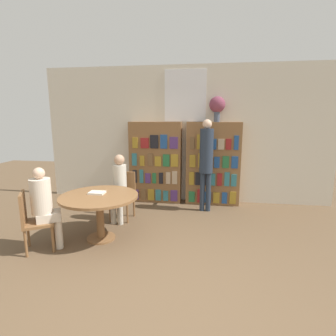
{
  "coord_description": "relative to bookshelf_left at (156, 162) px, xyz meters",
  "views": [
    {
      "loc": [
        0.48,
        -2.38,
        1.9
      ],
      "look_at": [
        -0.15,
        1.91,
        1.05
      ],
      "focal_mm": 28.0,
      "sensor_mm": 36.0,
      "label": 1
    }
  ],
  "objects": [
    {
      "name": "seated_reader_left",
      "position": [
        -0.43,
        -1.28,
        -0.2
      ],
      "size": [
        0.27,
        0.37,
        1.24
      ],
      "rotation": [
        0.0,
        0.0,
        -3.23
      ],
      "color": "beige",
      "rests_on": "ground_plane"
    },
    {
      "name": "chair_near_camera",
      "position": [
        -1.3,
        -2.51,
        -0.41
      ],
      "size": [
        0.55,
        0.55,
        0.88
      ],
      "rotation": [
        0.0,
        0.0,
        -1.03
      ],
      "color": "brown",
      "rests_on": "ground_plane"
    },
    {
      "name": "wall_back",
      "position": [
        0.63,
        0.19,
        0.61
      ],
      "size": [
        6.4,
        0.07,
        3.0
      ],
      "color": "beige",
      "rests_on": "ground_plane"
    },
    {
      "name": "bookshelf_right",
      "position": [
        1.27,
        -0.0,
        -0.0
      ],
      "size": [
        1.15,
        0.34,
        1.79
      ],
      "color": "brown",
      "rests_on": "ground_plane"
    },
    {
      "name": "reading_table",
      "position": [
        -0.49,
        -2.03,
        -0.3
      ],
      "size": [
        1.2,
        1.2,
        0.72
      ],
      "color": "brown",
      "rests_on": "ground_plane"
    },
    {
      "name": "ground_plane",
      "position": [
        0.63,
        -3.31,
        -0.89
      ],
      "size": [
        16.0,
        16.0,
        0.0
      ],
      "primitive_type": "plane",
      "color": "brown"
    },
    {
      "name": "librarian_standing",
      "position": [
        1.12,
        -0.5,
        0.23
      ],
      "size": [
        0.27,
        0.54,
        1.85
      ],
      "color": "#232D3D",
      "rests_on": "ground_plane"
    },
    {
      "name": "seated_reader_right",
      "position": [
        -1.14,
        -2.42,
        -0.21
      ],
      "size": [
        0.42,
        0.41,
        1.21
      ],
      "rotation": [
        0.0,
        0.0,
        -1.03
      ],
      "color": "beige",
      "rests_on": "ground_plane"
    },
    {
      "name": "open_book_on_table",
      "position": [
        -0.56,
        -1.95,
        -0.16
      ],
      "size": [
        0.24,
        0.18,
        0.03
      ],
      "color": "silver",
      "rests_on": "reading_table"
    },
    {
      "name": "flower_vase",
      "position": [
        1.32,
        0.0,
        1.24
      ],
      "size": [
        0.33,
        0.33,
        0.53
      ],
      "color": "#475166",
      "rests_on": "bookshelf_right"
    },
    {
      "name": "chair_left_side",
      "position": [
        -0.41,
        -1.09,
        -0.41
      ],
      "size": [
        0.43,
        0.43,
        0.88
      ],
      "rotation": [
        0.0,
        0.0,
        -3.23
      ],
      "color": "brown",
      "rests_on": "ground_plane"
    },
    {
      "name": "bookshelf_left",
      "position": [
        0.0,
        0.0,
        0.0
      ],
      "size": [
        1.15,
        0.34,
        1.79
      ],
      "color": "brown",
      "rests_on": "ground_plane"
    }
  ]
}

